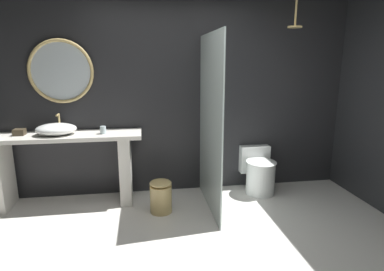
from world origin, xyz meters
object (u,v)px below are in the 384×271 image
(vessel_sink, at_px, (56,129))
(toilet, at_px, (258,171))
(tumbler_cup, at_px, (103,130))
(waste_bin, at_px, (161,196))
(tissue_box, at_px, (19,132))
(round_wall_mirror, at_px, (61,71))
(rain_shower_head, at_px, (295,23))

(vessel_sink, distance_m, toilet, 2.62)
(tumbler_cup, height_order, waste_bin, tumbler_cup)
(tumbler_cup, relative_size, waste_bin, 0.23)
(tumbler_cup, xyz_separation_m, tissue_box, (-0.96, 0.08, -0.01))
(vessel_sink, relative_size, round_wall_mirror, 0.60)
(tumbler_cup, relative_size, rain_shower_head, 0.25)
(round_wall_mirror, bearing_deg, rain_shower_head, -6.44)
(toilet, distance_m, waste_bin, 1.41)
(vessel_sink, relative_size, tumbler_cup, 4.99)
(tumbler_cup, distance_m, rain_shower_head, 2.63)
(tissue_box, distance_m, waste_bin, 1.82)
(toilet, bearing_deg, round_wall_mirror, 175.48)
(round_wall_mirror, height_order, rain_shower_head, rain_shower_head)
(tumbler_cup, xyz_separation_m, toilet, (1.99, 0.08, -0.65))
(rain_shower_head, xyz_separation_m, toilet, (-0.32, 0.12, -1.90))
(vessel_sink, height_order, rain_shower_head, rain_shower_head)
(vessel_sink, relative_size, waste_bin, 1.17)
(tissue_box, xyz_separation_m, waste_bin, (1.61, -0.42, -0.73))
(tissue_box, distance_m, round_wall_mirror, 0.86)
(waste_bin, bearing_deg, tissue_box, 165.29)
(vessel_sink, xyz_separation_m, waste_bin, (1.19, -0.38, -0.76))
(tissue_box, relative_size, round_wall_mirror, 0.16)
(tissue_box, bearing_deg, vessel_sink, -5.83)
(round_wall_mirror, height_order, waste_bin, round_wall_mirror)
(rain_shower_head, relative_size, toilet, 0.63)
(tissue_box, bearing_deg, round_wall_mirror, 22.33)
(round_wall_mirror, bearing_deg, toilet, -4.52)
(tumbler_cup, height_order, tissue_box, tumbler_cup)
(tumbler_cup, relative_size, round_wall_mirror, 0.12)
(tissue_box, xyz_separation_m, round_wall_mirror, (0.48, 0.20, 0.69))
(tumbler_cup, bearing_deg, waste_bin, -27.96)
(tumbler_cup, relative_size, tissue_box, 0.76)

